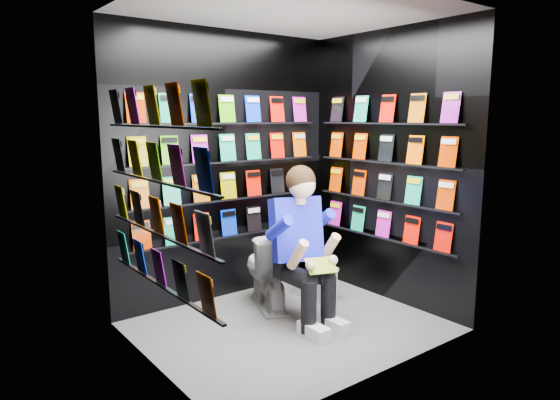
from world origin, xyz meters
TOP-DOWN VIEW (x-y plane):
  - floor at (0.00, 0.00)m, footprint 2.40×2.40m
  - ceiling at (0.00, 0.00)m, footprint 2.40×2.40m
  - wall_back at (0.00, 1.00)m, footprint 2.40×0.04m
  - wall_front at (0.00, -1.00)m, footprint 2.40×0.04m
  - wall_left at (-1.20, 0.00)m, footprint 0.04×2.00m
  - wall_right at (1.20, 0.00)m, footprint 0.04×2.00m
  - comics_back at (0.00, 0.97)m, footprint 2.10×0.06m
  - comics_left at (-1.17, 0.00)m, footprint 0.06×1.70m
  - comics_right at (1.17, 0.00)m, footprint 0.06×1.70m
  - toilet at (0.13, 0.49)m, footprint 0.65×0.85m
  - longbox at (0.65, 0.41)m, footprint 0.23×0.40m
  - longbox_lid at (0.65, 0.41)m, footprint 0.25×0.42m
  - reader at (0.13, 0.11)m, footprint 0.82×0.98m
  - held_comic at (0.13, -0.24)m, footprint 0.28×0.22m

SIDE VIEW (x-z plane):
  - floor at x=0.00m, z-range 0.00..0.00m
  - longbox at x=0.65m, z-range 0.00..0.30m
  - longbox_lid at x=0.65m, z-range 0.30..0.33m
  - toilet at x=0.13m, z-range 0.00..0.73m
  - held_comic at x=0.13m, z-range 0.53..0.63m
  - reader at x=0.13m, z-range 0.04..1.57m
  - wall_back at x=0.00m, z-range 0.00..2.60m
  - wall_front at x=0.00m, z-range 0.00..2.60m
  - wall_left at x=-1.20m, z-range 0.00..2.60m
  - wall_right at x=1.20m, z-range 0.00..2.60m
  - comics_back at x=0.00m, z-range 0.62..1.99m
  - comics_left at x=-1.17m, z-range 0.62..1.99m
  - comics_right at x=1.17m, z-range 0.62..1.99m
  - ceiling at x=0.00m, z-range 2.60..2.60m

